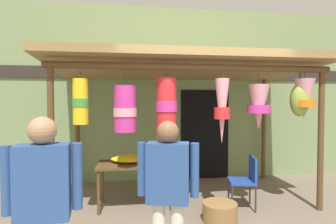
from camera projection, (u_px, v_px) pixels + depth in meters
ground_plane at (204, 218)px, 3.99m from camera, size 30.00×30.00×0.00m
shop_facade at (178, 95)px, 6.10m from camera, size 11.37×0.29×3.80m
market_stall_canopy at (190, 78)px, 4.64m from camera, size 4.57×2.34×2.49m
display_table at (135, 168)px, 4.44m from camera, size 1.23×0.66×0.72m
flower_heap_on_table at (131, 158)px, 4.49m from camera, size 0.65×0.45×0.12m
folding_chair at (246, 177)px, 4.35m from camera, size 0.47×0.47×0.84m
wicker_basket_by_table at (220, 212)px, 3.87m from camera, size 0.50×0.50×0.27m
vendor_in_orange at (168, 187)px, 2.58m from camera, size 0.58×0.31×1.54m
customer_foreground at (43, 200)px, 2.12m from camera, size 0.59×0.27×1.61m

